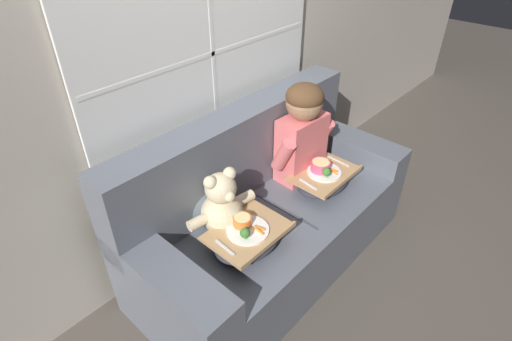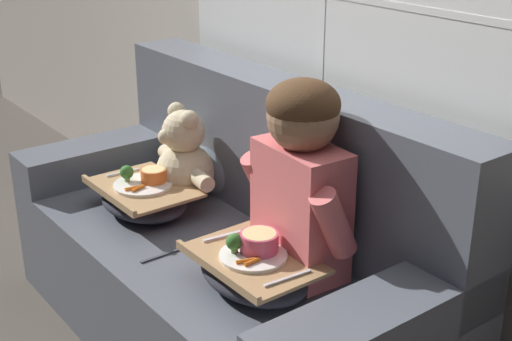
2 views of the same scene
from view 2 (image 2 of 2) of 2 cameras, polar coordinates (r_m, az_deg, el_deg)
The scene contains 7 objects.
couch at distance 2.73m, azimuth -1.95°, elevation -6.96°, with size 1.88×0.85×1.00m.
throw_pillow_behind_child at distance 2.46m, azimuth 6.18°, elevation -3.44°, with size 0.35×0.17×0.36m.
throw_pillow_behind_teddy at distance 2.97m, azimuth -3.31°, elevation 1.29°, with size 0.33×0.16×0.34m.
child_figure at distance 2.28m, azimuth 3.64°, elevation 0.07°, with size 0.48×0.24×0.66m.
teddy_bear at distance 2.90m, azimuth -5.83°, elevation 0.74°, with size 0.43×0.31×0.40m.
lap_tray_child at distance 2.31m, azimuth -0.23°, elevation -7.89°, with size 0.44×0.31×0.19m.
lap_tray_teddy at distance 2.85m, azimuth -8.98°, elevation -2.11°, with size 0.43×0.32×0.19m.
Camera 2 is at (1.95, -1.30, 1.68)m, focal length 50.00 mm.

